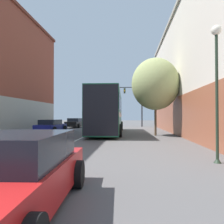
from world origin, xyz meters
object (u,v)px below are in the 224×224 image
object	(u,v)px
hatchback_foreground	(13,175)
parked_car_left_mid	(76,123)
parked_car_left_near	(51,126)
street_lamp	(217,78)
bus	(108,111)
traffic_signal_gantry	(124,96)
street_tree_near	(155,84)

from	to	relation	value
hatchback_foreground	parked_car_left_mid	distance (m)	27.50
hatchback_foreground	parked_car_left_near	size ratio (longest dim) A/B	0.97
street_lamp	bus	bearing A→B (deg)	111.93
parked_car_left_near	street_lamp	xyz separation A→B (m)	(10.76, -13.13, 2.32)
parked_car_left_near	parked_car_left_mid	xyz separation A→B (m)	(0.10, 9.52, 0.02)
parked_car_left_near	bus	bearing A→B (deg)	-92.21
traffic_signal_gantry	hatchback_foreground	bearing A→B (deg)	-92.06
street_tree_near	parked_car_left_near	bearing A→B (deg)	165.16
hatchback_foreground	parked_car_left_mid	bearing A→B (deg)	8.73
street_lamp	street_tree_near	size ratio (longest dim) A/B	0.74
bus	parked_car_left_near	distance (m)	5.86
bus	parked_car_left_near	xyz separation A→B (m)	(-5.65, 0.42, -1.51)
street_lamp	parked_car_left_mid	bearing A→B (deg)	115.20
bus	parked_car_left_near	bearing A→B (deg)	84.17
bus	street_tree_near	xyz separation A→B (m)	(4.21, -2.19, 2.16)
parked_car_left_mid	street_tree_near	bearing A→B (deg)	-135.28
hatchback_foreground	street_lamp	xyz separation A→B (m)	(4.97, 4.26, 2.31)
street_tree_near	street_lamp	bearing A→B (deg)	-85.10
parked_car_left_mid	street_tree_near	size ratio (longest dim) A/B	0.73
street_lamp	parked_car_left_near	bearing A→B (deg)	129.34
parked_car_left_mid	traffic_signal_gantry	size ratio (longest dim) A/B	0.53
parked_car_left_near	traffic_signal_gantry	xyz separation A→B (m)	(6.86, 12.36, 4.00)
parked_car_left_near	street_lamp	world-z (taller)	street_lamp
parked_car_left_mid	hatchback_foreground	bearing A→B (deg)	-162.13
parked_car_left_mid	traffic_signal_gantry	bearing A→B (deg)	-61.32
hatchback_foreground	street_tree_near	xyz separation A→B (m)	(4.06, 14.77, 3.65)
street_lamp	street_tree_near	distance (m)	10.64
hatchback_foreground	street_tree_near	distance (m)	15.75
traffic_signal_gantry	bus	bearing A→B (deg)	-95.45
hatchback_foreground	parked_car_left_near	xyz separation A→B (m)	(-5.79, 17.38, -0.01)
parked_car_left_near	traffic_signal_gantry	distance (m)	14.69
bus	parked_car_left_mid	world-z (taller)	bus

